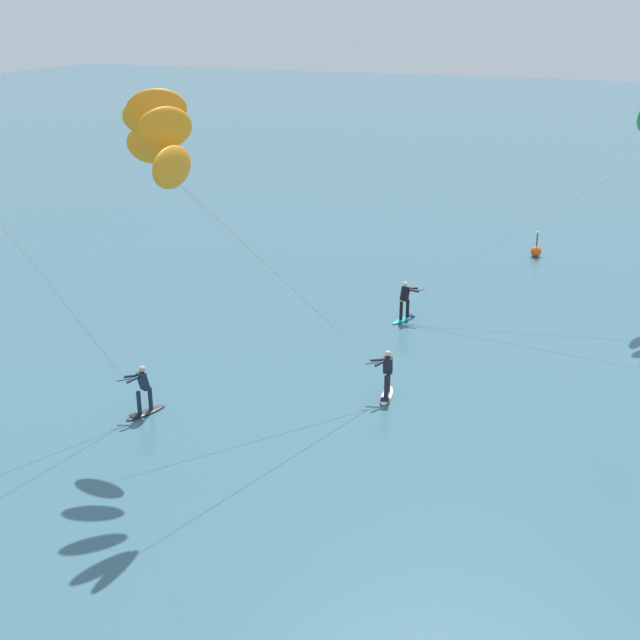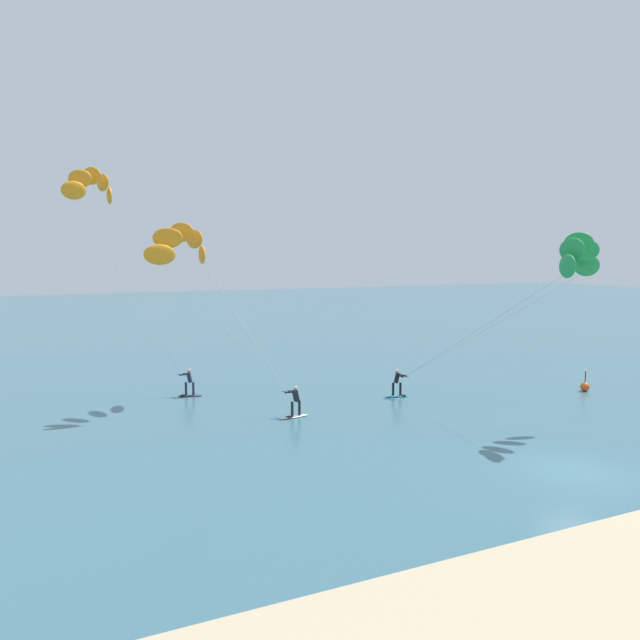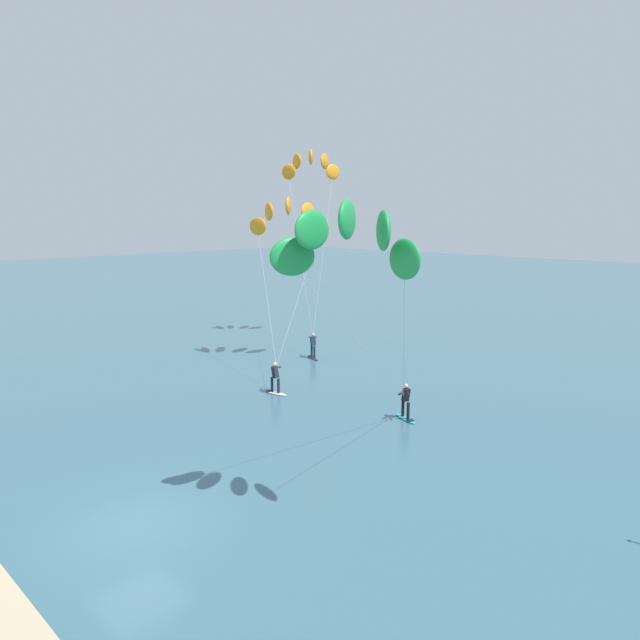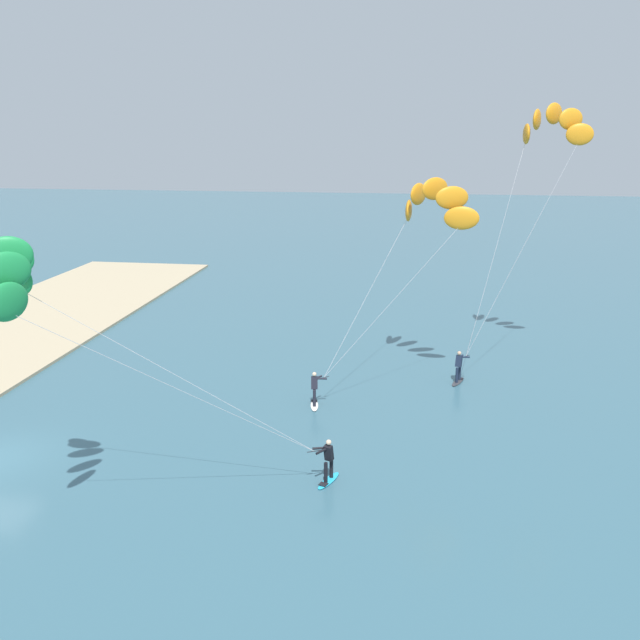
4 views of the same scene
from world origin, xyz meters
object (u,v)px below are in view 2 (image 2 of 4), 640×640
(kitesurfer_nearshore, at_px, (97,195))
(kitesurfer_mid_water, at_px, (567,263))
(marker_buoy, at_px, (585,386))
(kitesurfer_far_out, at_px, (186,250))

(kitesurfer_nearshore, distance_m, kitesurfer_mid_water, 27.26)
(kitesurfer_mid_water, bearing_deg, marker_buoy, 33.85)
(kitesurfer_nearshore, xyz_separation_m, kitesurfer_far_out, (4.23, -6.01, -3.43))
(kitesurfer_mid_water, xyz_separation_m, marker_buoy, (7.28, 4.89, -7.80))
(kitesurfer_nearshore, xyz_separation_m, marker_buoy, (27.52, -12.92, -11.89))
(kitesurfer_far_out, xyz_separation_m, marker_buoy, (23.29, -6.91, -8.46))
(kitesurfer_nearshore, height_order, marker_buoy, kitesurfer_nearshore)
(kitesurfer_mid_water, xyz_separation_m, kitesurfer_far_out, (-16.00, 11.80, 0.66))
(kitesurfer_mid_water, distance_m, marker_buoy, 11.74)
(kitesurfer_mid_water, distance_m, kitesurfer_far_out, 19.89)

